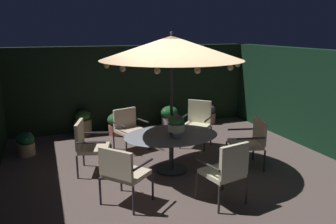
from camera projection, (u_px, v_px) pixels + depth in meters
name	position (u px, v px, depth m)	size (l,w,h in m)	color
ground_plane	(182.00, 174.00, 6.45)	(7.16, 7.36, 0.02)	brown
hedge_backdrop_rear	(133.00, 87.00, 9.40)	(7.16, 0.30, 2.24)	black
hedge_backdrop_right	(329.00, 103.00, 7.33)	(0.30, 7.36, 2.24)	black
patio_dining_table	(171.00, 140.00, 6.47)	(1.82, 1.41, 0.72)	#2D3234
patio_umbrella	(172.00, 48.00, 6.06)	(2.60, 2.60, 2.63)	#2B2C2D
centerpiece_planter	(176.00, 124.00, 6.20)	(0.32, 0.32, 0.45)	beige
patio_chair_north	(251.00, 139.00, 6.64)	(0.74, 0.76, 0.97)	#322B34
patio_chair_northeast	(197.00, 120.00, 7.87)	(0.82, 0.82, 1.06)	#313233
patio_chair_east	(129.00, 126.00, 7.69)	(0.77, 0.74, 0.91)	#322E2E
patio_chair_southeast	(89.00, 143.00, 6.39)	(0.74, 0.78, 1.00)	#312F31
patio_chair_south	(122.00, 171.00, 5.16)	(0.85, 0.86, 0.95)	#302A34
patio_chair_southwest	(227.00, 169.00, 5.18)	(0.69, 0.69, 1.02)	#32302B
potted_plant_left_near	(169.00, 116.00, 9.35)	(0.50, 0.49, 0.62)	beige
potted_plant_front_corner	(208.00, 114.00, 9.87)	(0.43, 0.43, 0.56)	#AF624C
potted_plant_back_left	(83.00, 123.00, 8.75)	(0.44, 0.44, 0.66)	olive
potted_plant_left_far	(117.00, 123.00, 8.78)	(0.48, 0.48, 0.57)	#AD5F51
potted_plant_right_far	(26.00, 144.00, 7.33)	(0.38, 0.38, 0.50)	tan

